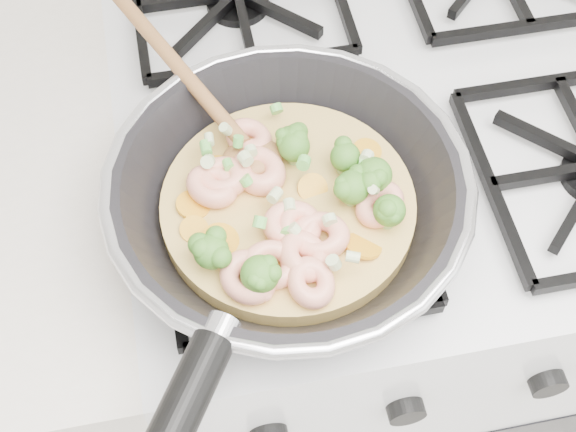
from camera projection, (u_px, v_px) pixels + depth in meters
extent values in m
cube|color=silver|center=(367.00, 288.00, 1.22)|extent=(0.60, 0.60, 0.90)
cube|color=black|center=(404.00, 77.00, 0.83)|extent=(0.56, 0.56, 0.02)
torus|color=silver|center=(288.00, 183.00, 0.67)|extent=(0.32, 0.32, 0.01)
cylinder|color=tan|center=(288.00, 206.00, 0.70)|extent=(0.22, 0.22, 0.02)
ellipsoid|color=#966236|center=(253.00, 157.00, 0.71)|extent=(0.06, 0.07, 0.02)
cylinder|color=#966236|center=(166.00, 53.00, 0.74)|extent=(0.12, 0.22, 0.05)
torus|color=#F3AC8F|center=(259.00, 171.00, 0.70)|extent=(0.07, 0.07, 0.03)
torus|color=#F3AC8F|center=(292.00, 224.00, 0.67)|extent=(0.06, 0.06, 0.03)
torus|color=#F3AC8F|center=(311.00, 283.00, 0.64)|extent=(0.05, 0.05, 0.02)
torus|color=#F3AC8F|center=(300.00, 226.00, 0.67)|extent=(0.06, 0.05, 0.03)
torus|color=#F3AC8F|center=(222.00, 178.00, 0.70)|extent=(0.06, 0.06, 0.02)
torus|color=#F3AC8F|center=(248.00, 277.00, 0.64)|extent=(0.07, 0.07, 0.02)
torus|color=#F3AC8F|center=(319.00, 236.00, 0.66)|extent=(0.06, 0.06, 0.02)
torus|color=#F3AC8F|center=(380.00, 204.00, 0.68)|extent=(0.07, 0.07, 0.02)
torus|color=#F3AC8F|center=(249.00, 138.00, 0.72)|extent=(0.06, 0.06, 0.02)
torus|color=#F3AC8F|center=(212.00, 186.00, 0.69)|extent=(0.07, 0.07, 0.02)
torus|color=#F3AC8F|center=(304.00, 256.00, 0.65)|extent=(0.06, 0.06, 0.03)
torus|color=#F3AC8F|center=(271.00, 265.00, 0.65)|extent=(0.06, 0.06, 0.03)
ellipsoid|color=#4B872C|center=(291.00, 141.00, 0.70)|extent=(0.03, 0.03, 0.03)
ellipsoid|color=#4B872C|center=(389.00, 210.00, 0.66)|extent=(0.04, 0.04, 0.03)
ellipsoid|color=#4B872C|center=(260.00, 274.00, 0.63)|extent=(0.04, 0.04, 0.03)
ellipsoid|color=#4B872C|center=(374.00, 175.00, 0.68)|extent=(0.04, 0.04, 0.03)
ellipsoid|color=#4B872C|center=(211.00, 251.00, 0.64)|extent=(0.04, 0.04, 0.03)
ellipsoid|color=#4B872C|center=(352.00, 187.00, 0.68)|extent=(0.04, 0.04, 0.03)
ellipsoid|color=#4B872C|center=(345.00, 157.00, 0.70)|extent=(0.03, 0.03, 0.03)
ellipsoid|color=#4B872C|center=(294.00, 146.00, 0.70)|extent=(0.04, 0.04, 0.03)
cylinder|color=orange|center=(350.00, 190.00, 0.70)|extent=(0.03, 0.03, 0.01)
cylinder|color=orange|center=(363.00, 246.00, 0.67)|extent=(0.04, 0.04, 0.01)
cylinder|color=orange|center=(193.00, 205.00, 0.69)|extent=(0.04, 0.04, 0.01)
cylinder|color=orange|center=(246.00, 180.00, 0.70)|extent=(0.04, 0.04, 0.01)
cylinder|color=orange|center=(248.00, 134.00, 0.73)|extent=(0.03, 0.03, 0.00)
cylinder|color=orange|center=(367.00, 151.00, 0.72)|extent=(0.03, 0.03, 0.01)
cylinder|color=orange|center=(313.00, 188.00, 0.70)|extent=(0.04, 0.04, 0.01)
cylinder|color=orange|center=(194.00, 229.00, 0.68)|extent=(0.03, 0.03, 0.00)
cylinder|color=orange|center=(220.00, 240.00, 0.67)|extent=(0.04, 0.04, 0.00)
cylinder|color=orange|center=(216.00, 171.00, 0.71)|extent=(0.04, 0.04, 0.01)
cylinder|color=orange|center=(245.00, 139.00, 0.73)|extent=(0.03, 0.03, 0.00)
cylinder|color=#BED193|center=(245.00, 159.00, 0.68)|extent=(0.01, 0.01, 0.01)
cylinder|color=#60BA4A|center=(238.00, 141.00, 0.69)|extent=(0.01, 0.01, 0.01)
cylinder|color=#60BA4A|center=(294.00, 143.00, 0.71)|extent=(0.01, 0.01, 0.01)
cylinder|color=#BED193|center=(353.00, 257.00, 0.63)|extent=(0.01, 0.01, 0.01)
cylinder|color=#BED193|center=(330.00, 220.00, 0.66)|extent=(0.01, 0.01, 0.01)
cylinder|color=#BED193|center=(367.00, 157.00, 0.69)|extent=(0.01, 0.01, 0.01)
cylinder|color=#60BA4A|center=(246.00, 180.00, 0.68)|extent=(0.01, 0.01, 0.01)
cylinder|color=#60BA4A|center=(276.00, 109.00, 0.73)|extent=(0.01, 0.01, 0.01)
cylinder|color=#60BA4A|center=(206.00, 148.00, 0.69)|extent=(0.01, 0.01, 0.01)
cylinder|color=#BED193|center=(208.00, 161.00, 0.69)|extent=(0.01, 0.01, 0.01)
cylinder|color=#60BA4A|center=(304.00, 163.00, 0.68)|extent=(0.01, 0.01, 0.01)
cylinder|color=#BED193|center=(369.00, 184.00, 0.68)|extent=(0.01, 0.01, 0.01)
cylinder|color=#BED193|center=(209.00, 140.00, 0.70)|extent=(0.01, 0.01, 0.01)
cylinder|color=#60BA4A|center=(366.00, 163.00, 0.69)|extent=(0.01, 0.01, 0.01)
cylinder|color=#BED193|center=(251.00, 151.00, 0.69)|extent=(0.01, 0.01, 0.01)
cylinder|color=#BED193|center=(275.00, 195.00, 0.67)|extent=(0.01, 0.01, 0.01)
cylinder|color=#60BA4A|center=(228.00, 165.00, 0.69)|extent=(0.01, 0.01, 0.01)
cylinder|color=#BED193|center=(334.00, 263.00, 0.64)|extent=(0.01, 0.01, 0.01)
cylinder|color=#BED193|center=(226.00, 129.00, 0.70)|extent=(0.01, 0.01, 0.01)
cylinder|color=#BED193|center=(374.00, 190.00, 0.67)|extent=(0.01, 0.01, 0.01)
cylinder|color=#60BA4A|center=(260.00, 222.00, 0.65)|extent=(0.01, 0.01, 0.01)
cylinder|color=#BED193|center=(290.00, 206.00, 0.67)|extent=(0.01, 0.01, 0.01)
cylinder|color=#60BA4A|center=(288.00, 232.00, 0.66)|extent=(0.01, 0.01, 0.01)
cylinder|color=#BED193|center=(294.00, 229.00, 0.65)|extent=(0.01, 0.01, 0.01)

